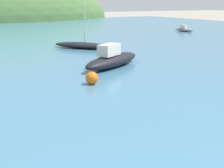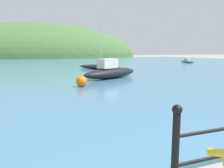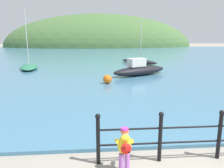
{
  "view_description": "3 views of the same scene",
  "coord_description": "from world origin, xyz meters",
  "px_view_note": "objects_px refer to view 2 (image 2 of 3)",
  "views": [
    {
      "loc": [
        -6.36,
        -1.76,
        3.51
      ],
      "look_at": [
        -1.36,
        7.22,
        0.79
      ],
      "focal_mm": 50.0,
      "sensor_mm": 36.0,
      "label": 1
    },
    {
      "loc": [
        -3.14,
        -0.53,
        1.81
      ],
      "look_at": [
        -0.81,
        5.72,
        0.82
      ],
      "focal_mm": 35.0,
      "sensor_mm": 36.0,
      "label": 2
    },
    {
      "loc": [
        -1.63,
        -3.04,
        2.84
      ],
      "look_at": [
        -0.91,
        5.76,
        0.95
      ],
      "focal_mm": 35.0,
      "sensor_mm": 36.0,
      "label": 3
    }
  ],
  "objects_px": {
    "boat_twin_mast": "(111,72)",
    "boat_mid_harbor": "(99,67)",
    "mooring_buoy": "(81,81)",
    "boat_blue_hull": "(188,61)"
  },
  "relations": [
    {
      "from": "boat_blue_hull",
      "to": "boat_mid_harbor",
      "type": "height_order",
      "value": "boat_mid_harbor"
    },
    {
      "from": "boat_mid_harbor",
      "to": "mooring_buoy",
      "type": "distance_m",
      "value": 10.7
    },
    {
      "from": "boat_blue_hull",
      "to": "boat_mid_harbor",
      "type": "relative_size",
      "value": 0.48
    },
    {
      "from": "mooring_buoy",
      "to": "boat_twin_mast",
      "type": "bearing_deg",
      "value": 47.68
    },
    {
      "from": "boat_twin_mast",
      "to": "boat_mid_harbor",
      "type": "bearing_deg",
      "value": 79.02
    },
    {
      "from": "boat_twin_mast",
      "to": "mooring_buoy",
      "type": "xyz_separation_m",
      "value": [
        -2.57,
        -2.82,
        -0.14
      ]
    },
    {
      "from": "boat_blue_hull",
      "to": "boat_mid_harbor",
      "type": "xyz_separation_m",
      "value": [
        -16.15,
        -6.8,
        0.0
      ]
    },
    {
      "from": "boat_twin_mast",
      "to": "mooring_buoy",
      "type": "height_order",
      "value": "boat_twin_mast"
    },
    {
      "from": "boat_blue_hull",
      "to": "boat_mid_harbor",
      "type": "distance_m",
      "value": 17.53
    },
    {
      "from": "boat_twin_mast",
      "to": "mooring_buoy",
      "type": "distance_m",
      "value": 3.81
    }
  ]
}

